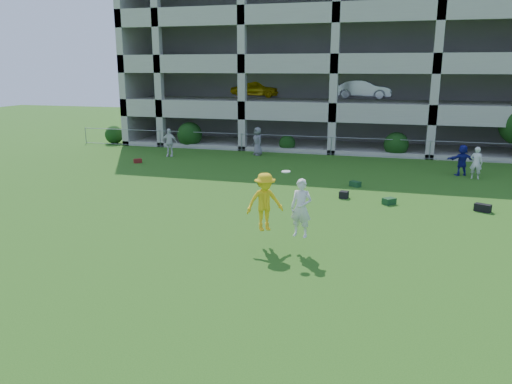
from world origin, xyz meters
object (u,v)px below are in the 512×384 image
(bystander_b, at_px, (169,143))
(bystander_e, at_px, (476,163))
(bystander_c, at_px, (258,141))
(crate_d, at_px, (344,195))
(bystander_d, at_px, (462,160))
(frisbee_contest, at_px, (274,203))
(parking_garage, at_px, (348,60))

(bystander_b, relative_size, bystander_e, 1.07)
(bystander_c, bearing_deg, bystander_e, 29.48)
(bystander_b, relative_size, bystander_c, 0.98)
(bystander_c, height_order, bystander_e, bystander_c)
(crate_d, bearing_deg, bystander_d, 49.64)
(bystander_d, bearing_deg, bystander_c, -37.91)
(bystander_d, relative_size, crate_d, 4.62)
(bystander_d, relative_size, frisbee_contest, 0.72)
(bystander_b, distance_m, crate_d, 13.91)
(bystander_e, relative_size, frisbee_contest, 0.73)
(bystander_c, distance_m, frisbee_contest, 16.83)
(bystander_c, distance_m, crate_d, 11.43)
(bystander_e, distance_m, frisbee_contest, 14.43)
(bystander_c, xyz_separation_m, parking_garage, (4.52, 9.96, 5.12))
(bystander_e, relative_size, crate_d, 4.68)
(bystander_b, xyz_separation_m, bystander_d, (17.12, -1.11, -0.07))
(bystander_c, distance_m, bystander_d, 12.26)
(bystander_b, height_order, bystander_c, bystander_c)
(bystander_d, distance_m, frisbee_contest, 14.73)
(bystander_d, distance_m, bystander_e, 0.89)
(frisbee_contest, bearing_deg, parking_garage, 91.04)
(bystander_b, bearing_deg, bystander_d, -13.25)
(bystander_e, xyz_separation_m, parking_garage, (-7.94, 13.68, 5.20))
(bystander_b, distance_m, bystander_c, 5.60)
(bystander_d, distance_m, parking_garage, 15.83)
(crate_d, xyz_separation_m, parking_garage, (-1.97, 19.35, 5.86))
(bystander_b, xyz_separation_m, bystander_e, (17.71, -1.78, -0.06))
(bystander_c, height_order, frisbee_contest, frisbee_contest)
(bystander_b, xyz_separation_m, parking_garage, (9.76, 11.91, 5.14))
(bystander_b, height_order, parking_garage, parking_garage)
(bystander_b, bearing_deg, crate_d, -41.95)
(bystander_d, height_order, parking_garage, parking_garage)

